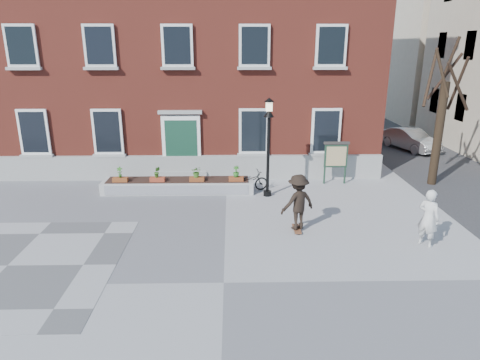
{
  "coord_description": "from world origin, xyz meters",
  "views": [
    {
      "loc": [
        0.22,
        -9.67,
        5.84
      ],
      "look_at": [
        0.5,
        4.0,
        1.5
      ],
      "focal_mm": 32.0,
      "sensor_mm": 36.0,
      "label": 1
    }
  ],
  "objects_px": {
    "bystander": "(428,218)",
    "lamp_post": "(269,134)",
    "bicycle": "(249,181)",
    "parked_car": "(410,139)",
    "skateboarder": "(298,202)",
    "notice_board": "(336,156)"
  },
  "relations": [
    {
      "from": "bystander",
      "to": "lamp_post",
      "type": "xyz_separation_m",
      "value": [
        -4.43,
        4.59,
        1.64
      ]
    },
    {
      "from": "bicycle",
      "to": "parked_car",
      "type": "bearing_deg",
      "value": -69.73
    },
    {
      "from": "bicycle",
      "to": "lamp_post",
      "type": "distance_m",
      "value": 2.3
    },
    {
      "from": "bicycle",
      "to": "lamp_post",
      "type": "bearing_deg",
      "value": -143.98
    },
    {
      "from": "lamp_post",
      "to": "bystander",
      "type": "bearing_deg",
      "value": -46.01
    },
    {
      "from": "bicycle",
      "to": "bystander",
      "type": "distance_m",
      "value": 7.31
    },
    {
      "from": "skateboarder",
      "to": "lamp_post",
      "type": "bearing_deg",
      "value": 101.43
    },
    {
      "from": "notice_board",
      "to": "skateboarder",
      "type": "relative_size",
      "value": 0.97
    },
    {
      "from": "notice_board",
      "to": "bicycle",
      "type": "bearing_deg",
      "value": -165.77
    },
    {
      "from": "parked_car",
      "to": "bystander",
      "type": "relative_size",
      "value": 2.1
    },
    {
      "from": "lamp_post",
      "to": "skateboarder",
      "type": "height_order",
      "value": "lamp_post"
    },
    {
      "from": "parked_car",
      "to": "bystander",
      "type": "distance_m",
      "value": 13.12
    },
    {
      "from": "bystander",
      "to": "lamp_post",
      "type": "height_order",
      "value": "lamp_post"
    },
    {
      "from": "parked_car",
      "to": "bicycle",
      "type": "bearing_deg",
      "value": -164.14
    },
    {
      "from": "bicycle",
      "to": "bystander",
      "type": "height_order",
      "value": "bystander"
    },
    {
      "from": "lamp_post",
      "to": "skateboarder",
      "type": "bearing_deg",
      "value": -78.57
    },
    {
      "from": "skateboarder",
      "to": "parked_car",
      "type": "bearing_deg",
      "value": 53.71
    },
    {
      "from": "parked_car",
      "to": "skateboarder",
      "type": "relative_size",
      "value": 1.96
    },
    {
      "from": "lamp_post",
      "to": "notice_board",
      "type": "height_order",
      "value": "lamp_post"
    },
    {
      "from": "notice_board",
      "to": "skateboarder",
      "type": "xyz_separation_m",
      "value": [
        -2.38,
        -4.94,
        -0.27
      ]
    },
    {
      "from": "bystander",
      "to": "skateboarder",
      "type": "distance_m",
      "value": 3.92
    },
    {
      "from": "bicycle",
      "to": "parked_car",
      "type": "height_order",
      "value": "parked_car"
    }
  ]
}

